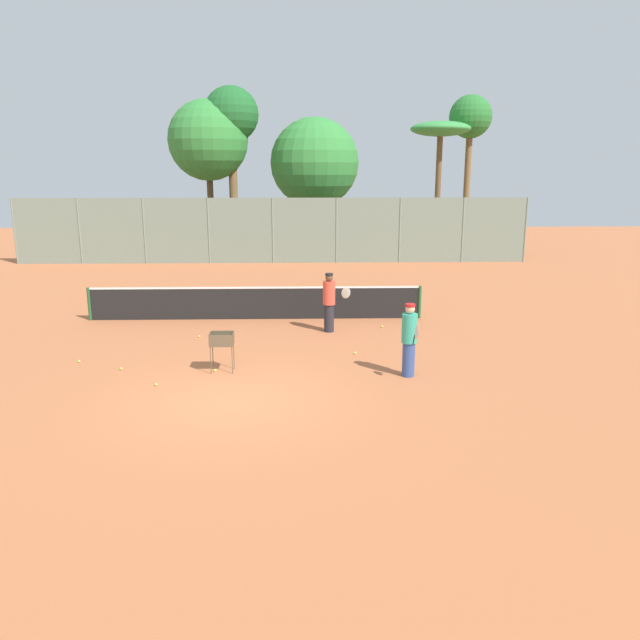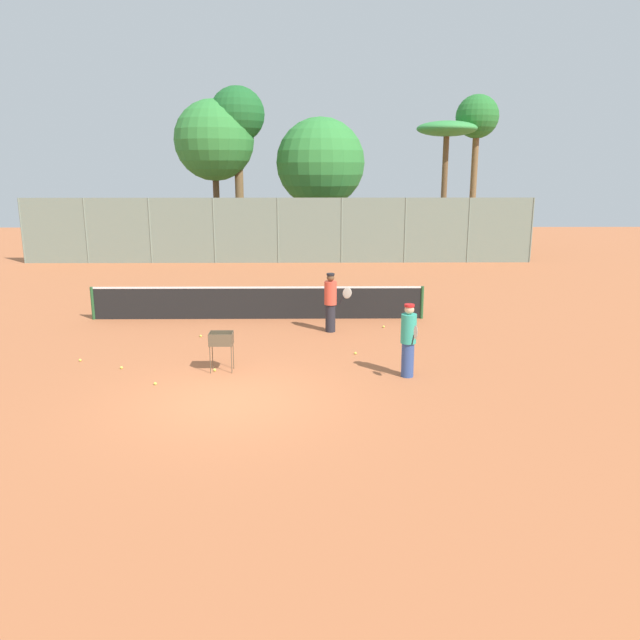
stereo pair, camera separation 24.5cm
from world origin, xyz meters
TOP-DOWN VIEW (x-y plane):
  - ground_plane at (0.00, 0.00)m, footprint 80.00×80.00m
  - tennis_net at (0.00, 7.36)m, footprint 10.79×0.10m
  - back_fence at (0.00, 19.81)m, footprint 26.33×0.08m
  - tree_0 at (9.43, 24.43)m, footprint 3.43×3.43m
  - tree_1 at (11.39, 25.45)m, footprint 2.48×2.48m
  - tree_2 at (2.25, 24.32)m, footprint 5.06×5.06m
  - tree_3 at (-3.68, 23.69)m, footprint 4.44×4.44m
  - tree_4 at (-2.37, 23.72)m, footprint 3.04×3.04m
  - player_white_outfit at (2.32, 5.70)m, footprint 0.85×0.55m
  - player_red_cap at (4.01, 1.51)m, footprint 0.36×0.91m
  - ball_cart at (-0.41, 1.98)m, footprint 0.56×0.41m
  - tennis_ball_0 at (-0.59, 1.95)m, footprint 0.07×0.07m
  - tennis_ball_1 at (-1.48, 5.12)m, footprint 0.07×0.07m
  - tennis_ball_2 at (-1.79, 0.99)m, footprint 0.07×0.07m
  - tennis_ball_3 at (4.90, 5.68)m, footprint 0.07×0.07m
  - tennis_ball_4 at (2.43, 6.64)m, footprint 0.07×0.07m
  - tennis_ball_5 at (-4.14, 2.80)m, footprint 0.07×0.07m
  - tennis_ball_6 at (2.91, 3.33)m, footprint 0.07×0.07m
  - tennis_ball_7 at (3.97, 6.15)m, footprint 0.07×0.07m
  - tennis_ball_8 at (-2.91, 2.17)m, footprint 0.07×0.07m
  - parked_car at (6.92, 22.96)m, footprint 4.20×1.70m

SIDE VIEW (x-z plane):
  - ground_plane at x=0.00m, z-range 0.00..0.00m
  - tennis_ball_0 at x=-0.59m, z-range 0.00..0.07m
  - tennis_ball_1 at x=-1.48m, z-range 0.00..0.07m
  - tennis_ball_2 at x=-1.79m, z-range 0.00..0.07m
  - tennis_ball_3 at x=4.90m, z-range 0.00..0.07m
  - tennis_ball_4 at x=2.43m, z-range 0.00..0.07m
  - tennis_ball_5 at x=-4.14m, z-range 0.00..0.07m
  - tennis_ball_6 at x=2.91m, z-range 0.00..0.07m
  - tennis_ball_7 at x=3.97m, z-range 0.00..0.07m
  - tennis_ball_8 at x=-2.91m, z-range 0.00..0.07m
  - tennis_net at x=0.00m, z-range 0.02..1.09m
  - parked_car at x=6.92m, z-range -0.14..1.46m
  - ball_cart at x=-0.41m, z-range 0.25..1.22m
  - player_red_cap at x=4.01m, z-range 0.03..1.78m
  - player_white_outfit at x=2.32m, z-range 0.03..1.80m
  - back_fence at x=0.00m, z-range 0.00..3.33m
  - tree_2 at x=2.25m, z-range 1.28..8.90m
  - tree_3 at x=-3.68m, z-range 2.02..10.54m
  - tree_0 at x=9.43m, z-range 3.03..10.44m
  - tree_1 at x=11.39m, z-range 2.98..11.94m
  - tree_4 at x=-2.37m, z-range 2.86..12.06m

